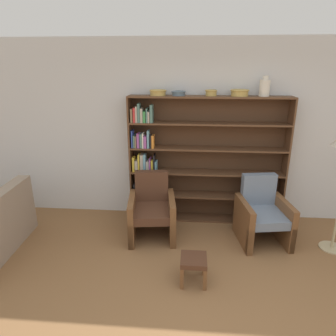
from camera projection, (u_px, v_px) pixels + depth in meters
name	position (u px, v px, depth m)	size (l,w,h in m)	color
ground_plane	(222.00, 332.00, 2.78)	(24.00, 24.00, 0.00)	brown
wall_back	(213.00, 133.00, 4.60)	(12.00, 0.06, 2.75)	silver
bookshelf	(194.00, 161.00, 4.59)	(2.35, 0.30, 1.94)	brown
bowl_stoneware	(158.00, 92.00, 4.28)	(0.25, 0.25, 0.08)	tan
bowl_brass	(179.00, 93.00, 4.26)	(0.20, 0.20, 0.07)	slate
bowl_slate	(211.00, 92.00, 4.22)	(0.17, 0.17, 0.09)	tan
bowl_olive	(240.00, 92.00, 4.19)	(0.26, 0.26, 0.09)	tan
vase_tall	(265.00, 87.00, 4.15)	(0.14, 0.14, 0.28)	silver
armchair_leather	(152.00, 210.00, 4.28)	(0.72, 0.75, 0.90)	brown
armchair_cushioned	(262.00, 214.00, 4.16)	(0.74, 0.77, 0.90)	brown
footstool	(194.00, 263.00, 3.36)	(0.29, 0.29, 0.32)	brown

